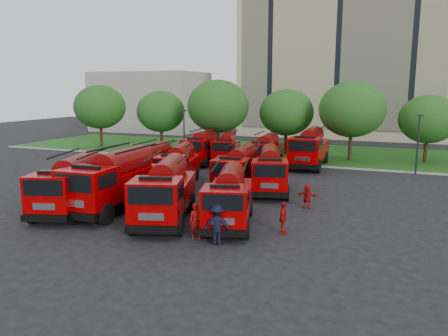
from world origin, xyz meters
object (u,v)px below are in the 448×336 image
object	(u,v)px
fire_truck_6	(239,169)
firefighter_3	(217,244)
fire_truck_7	(270,170)
fire_truck_0	(72,184)
fire_truck_1	(114,181)
fire_truck_9	(226,148)
firefighter_0	(196,239)
fire_truck_4	(149,163)
fire_truck_3	(229,197)
fire_truck_5	(178,165)
firefighter_4	(144,194)
firefighter_1	(137,234)
fire_truck_2	(165,191)
fire_truck_11	(310,148)
firefighter_2	(283,234)
fire_truck_8	(202,147)
fire_truck_10	(265,151)
firefighter_5	(307,208)

from	to	relation	value
fire_truck_6	firefighter_3	world-z (taller)	fire_truck_6
fire_truck_6	fire_truck_7	bearing A→B (deg)	-0.70
fire_truck_0	fire_truck_1	xyz separation A→B (m)	(2.11, 1.20, 0.15)
fire_truck_9	firefighter_0	world-z (taller)	fire_truck_9
fire_truck_4	fire_truck_9	size ratio (longest dim) A/B	0.96
fire_truck_3	fire_truck_7	xyz separation A→B (m)	(-0.02, 8.11, 0.06)
fire_truck_5	firefighter_4	xyz separation A→B (m)	(-0.64, -3.98, -1.49)
fire_truck_9	firefighter_1	xyz separation A→B (m)	(3.62, -21.71, -1.48)
fire_truck_1	fire_truck_9	size ratio (longest dim) A/B	1.17
fire_truck_2	fire_truck_5	bearing A→B (deg)	95.09
firefighter_1	fire_truck_11	bearing A→B (deg)	82.76
fire_truck_0	fire_truck_3	bearing A→B (deg)	-10.38
firefighter_2	fire_truck_8	bearing A→B (deg)	27.61
fire_truck_1	fire_truck_3	distance (m)	7.51
fire_truck_4	fire_truck_6	size ratio (longest dim) A/B	0.95
fire_truck_5	firefighter_2	size ratio (longest dim) A/B	4.15
fire_truck_10	fire_truck_1	bearing A→B (deg)	-108.19
fire_truck_5	firefighter_2	distance (m)	13.54
fire_truck_1	firefighter_4	world-z (taller)	fire_truck_1
firefighter_0	firefighter_1	world-z (taller)	firefighter_0
fire_truck_9	fire_truck_5	bearing A→B (deg)	-104.20
fire_truck_7	firefighter_0	bearing A→B (deg)	-108.76
fire_truck_9	fire_truck_10	xyz separation A→B (m)	(4.29, -1.05, 0.05)
fire_truck_4	fire_truck_5	distance (m)	2.60
fire_truck_3	fire_truck_10	xyz separation A→B (m)	(-3.03, 17.31, 0.02)
firefighter_5	fire_truck_11	bearing A→B (deg)	-71.43
fire_truck_3	fire_truck_7	bearing A→B (deg)	74.30
fire_truck_6	fire_truck_11	xyz separation A→B (m)	(2.98, 11.21, 0.26)
fire_truck_0	firefighter_3	xyz separation A→B (m)	(10.25, -2.12, -1.63)
firefighter_1	firefighter_2	size ratio (longest dim) A/B	1.00
fire_truck_3	firefighter_4	xyz separation A→B (m)	(-7.89, 4.03, -1.50)
fire_truck_1	firefighter_3	xyz separation A→B (m)	(8.14, -3.33, -1.79)
fire_truck_0	fire_truck_8	distance (m)	18.47
fire_truck_3	fire_truck_11	xyz separation A→B (m)	(0.70, 19.18, 0.30)
firefighter_1	firefighter_5	distance (m)	10.69
fire_truck_2	firefighter_4	distance (m)	6.61
fire_truck_4	firefighter_3	world-z (taller)	fire_truck_4
fire_truck_7	fire_truck_10	xyz separation A→B (m)	(-3.02, 9.20, -0.04)
fire_truck_1	fire_truck_10	bearing A→B (deg)	72.58
firefighter_0	firefighter_1	size ratio (longest dim) A/B	1.07
fire_truck_0	firefighter_1	world-z (taller)	fire_truck_0
fire_truck_0	fire_truck_3	xyz separation A→B (m)	(9.61, 1.09, -0.13)
fire_truck_2	firefighter_5	world-z (taller)	fire_truck_2
fire_truck_6	firefighter_1	world-z (taller)	fire_truck_6
fire_truck_3	fire_truck_10	world-z (taller)	fire_truck_10
fire_truck_2	fire_truck_4	xyz separation A→B (m)	(-6.31, 8.64, -0.21)
firefighter_5	firefighter_1	bearing A→B (deg)	56.98
firefighter_1	firefighter_0	bearing A→B (deg)	12.93
fire_truck_1	fire_truck_2	distance (m)	4.04
fire_truck_1	fire_truck_4	bearing A→B (deg)	103.71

